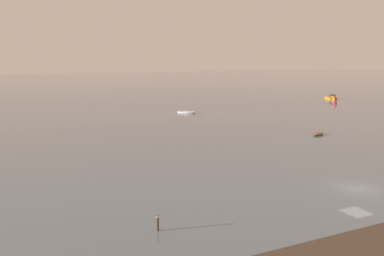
% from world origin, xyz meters
% --- Properties ---
extents(ground_plane, '(800.00, 800.00, 0.00)m').
position_xyz_m(ground_plane, '(0.00, 0.00, 0.00)').
color(ground_plane, slate).
extents(rowboat_moored_0, '(4.52, 4.36, 0.74)m').
position_xyz_m(rowboat_moored_0, '(9.05, 60.85, 0.20)').
color(rowboat_moored_0, white).
rests_on(rowboat_moored_0, ground).
extents(motorboat_moored_0, '(4.79, 6.84, 2.47)m').
position_xyz_m(motorboat_moored_0, '(68.17, 71.92, 0.37)').
color(motorboat_moored_0, orange).
rests_on(motorboat_moored_0, ground).
extents(rowboat_moored_2, '(3.14, 1.99, 0.47)m').
position_xyz_m(rowboat_moored_2, '(17.48, 24.32, 0.13)').
color(rowboat_moored_2, '#23602D').
rests_on(rowboat_moored_2, ground).
extents(channel_buoy, '(0.90, 0.90, 2.30)m').
position_xyz_m(channel_buoy, '(57.89, 60.27, 0.46)').
color(channel_buoy, red).
rests_on(channel_buoy, ground).
extents(mooring_post_near, '(0.22, 0.22, 1.35)m').
position_xyz_m(mooring_post_near, '(-22.05, -0.59, 0.59)').
color(mooring_post_near, '#3F3323').
rests_on(mooring_post_near, ground).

